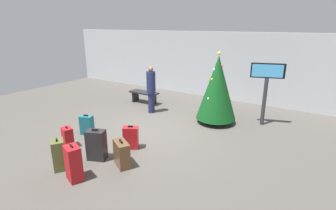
# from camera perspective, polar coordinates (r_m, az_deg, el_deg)

# --- Properties ---
(ground_plane) EXTENTS (16.00, 16.00, 0.00)m
(ground_plane) POSITION_cam_1_polar(r_m,az_deg,el_deg) (7.82, -4.99, -5.89)
(ground_plane) COLOR #514C47
(back_wall) EXTENTS (16.00, 0.20, 2.81)m
(back_wall) POSITION_cam_1_polar(r_m,az_deg,el_deg) (11.42, 9.61, 8.76)
(back_wall) COLOR #B7BCC1
(back_wall) RESTS_ON ground_plane
(holiday_tree) EXTENTS (1.27, 1.27, 2.31)m
(holiday_tree) POSITION_cam_1_polar(r_m,az_deg,el_deg) (8.30, 10.88, 3.78)
(holiday_tree) COLOR #4C3319
(holiday_tree) RESTS_ON ground_plane
(flight_info_kiosk) EXTENTS (0.97, 0.39, 1.98)m
(flight_info_kiosk) POSITION_cam_1_polar(r_m,az_deg,el_deg) (8.48, 21.04, 4.81)
(flight_info_kiosk) COLOR #333338
(flight_info_kiosk) RESTS_ON ground_plane
(waiting_bench) EXTENTS (1.22, 0.44, 0.48)m
(waiting_bench) POSITION_cam_1_polar(r_m,az_deg,el_deg) (10.49, -5.35, 2.26)
(waiting_bench) COLOR black
(waiting_bench) RESTS_ON ground_plane
(traveller_0) EXTENTS (0.43, 0.43, 1.70)m
(traveller_0) POSITION_cam_1_polar(r_m,az_deg,el_deg) (9.22, -3.77, 3.66)
(traveller_0) COLOR #1E234C
(traveller_0) RESTS_ON ground_plane
(suitcase_0) EXTENTS (0.42, 0.40, 0.73)m
(suitcase_0) POSITION_cam_1_polar(r_m,az_deg,el_deg) (6.25, -23.13, -10.16)
(suitcase_0) COLOR #59602D
(suitcase_0) RESTS_ON ground_plane
(suitcase_1) EXTENTS (0.57, 0.47, 0.63)m
(suitcase_1) POSITION_cam_1_polar(r_m,az_deg,el_deg) (6.00, -10.25, -10.65)
(suitcase_1) COLOR brown
(suitcase_1) RESTS_ON ground_plane
(suitcase_2) EXTENTS (0.42, 0.33, 0.60)m
(suitcase_2) POSITION_cam_1_polar(r_m,az_deg,el_deg) (7.89, -17.59, -4.27)
(suitcase_2) COLOR #19606B
(suitcase_2) RESTS_ON ground_plane
(suitcase_3) EXTENTS (0.38, 0.32, 0.57)m
(suitcase_3) POSITION_cam_1_polar(r_m,az_deg,el_deg) (7.27, -21.39, -6.70)
(suitcase_3) COLOR #B2191E
(suitcase_3) RESTS_ON ground_plane
(suitcase_4) EXTENTS (0.44, 0.37, 0.79)m
(suitcase_4) POSITION_cam_1_polar(r_m,az_deg,el_deg) (5.73, -20.27, -12.07)
(suitcase_4) COLOR #B2191E
(suitcase_4) RESTS_ON ground_plane
(suitcase_5) EXTENTS (0.50, 0.42, 0.78)m
(suitcase_5) POSITION_cam_1_polar(r_m,az_deg,el_deg) (6.38, -15.61, -8.55)
(suitcase_5) COLOR #232326
(suitcase_5) RESTS_ON ground_plane
(suitcase_6) EXTENTS (0.44, 0.39, 0.63)m
(suitcase_6) POSITION_cam_1_polar(r_m,az_deg,el_deg) (6.76, -8.25, -7.19)
(suitcase_6) COLOR #B2191E
(suitcase_6) RESTS_ON ground_plane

